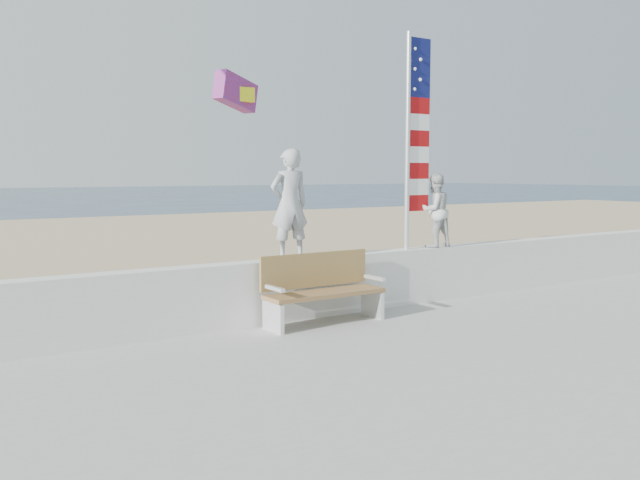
{
  "coord_description": "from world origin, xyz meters",
  "views": [
    {
      "loc": [
        -5.23,
        -6.46,
        2.33
      ],
      "look_at": [
        0.2,
        1.8,
        1.35
      ],
      "focal_mm": 38.0,
      "sensor_mm": 36.0,
      "label": 1
    }
  ],
  "objects_px": {
    "bench": "(321,288)",
    "flag": "(414,132)",
    "adult": "(289,204)",
    "child": "(435,211)"
  },
  "relations": [
    {
      "from": "adult",
      "to": "flag",
      "type": "bearing_deg",
      "value": -175.19
    },
    {
      "from": "bench",
      "to": "flag",
      "type": "relative_size",
      "value": 0.51
    },
    {
      "from": "child",
      "to": "bench",
      "type": "relative_size",
      "value": 0.69
    },
    {
      "from": "adult",
      "to": "child",
      "type": "distance_m",
      "value": 2.86
    },
    {
      "from": "adult",
      "to": "flag",
      "type": "height_order",
      "value": "flag"
    },
    {
      "from": "child",
      "to": "flag",
      "type": "relative_size",
      "value": 0.35
    },
    {
      "from": "adult",
      "to": "bench",
      "type": "height_order",
      "value": "adult"
    },
    {
      "from": "child",
      "to": "bench",
      "type": "bearing_deg",
      "value": 11.46
    },
    {
      "from": "adult",
      "to": "flag",
      "type": "distance_m",
      "value": 2.61
    },
    {
      "from": "bench",
      "to": "child",
      "type": "bearing_deg",
      "value": 9.95
    }
  ]
}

